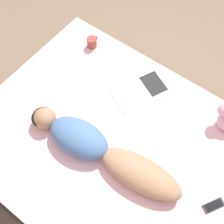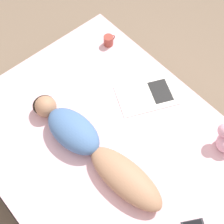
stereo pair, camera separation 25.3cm
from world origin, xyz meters
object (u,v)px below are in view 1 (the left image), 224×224
object	(u,v)px
person	(99,149)
cell_phone	(214,205)
coffee_mug	(92,42)
open_magazine	(142,89)

from	to	relation	value
person	cell_phone	world-z (taller)	person
person	cell_phone	distance (m)	0.92
coffee_mug	cell_phone	world-z (taller)	coffee_mug
coffee_mug	open_magazine	bearing A→B (deg)	-101.11
open_magazine	cell_phone	bearing A→B (deg)	-92.68
open_magazine	coffee_mug	size ratio (longest dim) A/B	4.73
person	coffee_mug	distance (m)	1.10
person	coffee_mug	xyz separation A→B (m)	(0.82, 0.73, -0.04)
coffee_mug	cell_phone	bearing A→B (deg)	-111.55
person	coffee_mug	world-z (taller)	person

